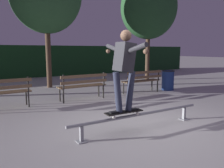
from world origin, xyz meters
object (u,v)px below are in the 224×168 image
object	(u,v)px
park_bench_left_center	(83,84)
skateboarder	(124,64)
grind_rail	(140,116)
tree_far_right	(149,8)
park_bench_leftmost	(0,91)
trash_can	(168,80)
park_bench_right_center	(143,79)
skateboard	(124,112)

from	to	relation	value
park_bench_left_center	skateboarder	bearing A→B (deg)	-98.48
grind_rail	park_bench_left_center	xyz separation A→B (m)	(0.07, 3.10, 0.27)
tree_far_right	park_bench_left_center	bearing A→B (deg)	-149.51
skateboarder	park_bench_leftmost	size ratio (longest dim) A/B	0.97
grind_rail	trash_can	size ratio (longest dim) A/B	3.94
skateboarder	park_bench_leftmost	bearing A→B (deg)	122.15
skateboarder	park_bench_left_center	world-z (taller)	skateboarder
park_bench_right_center	skateboard	bearing A→B (deg)	-132.86
skateboard	skateboarder	bearing A→B (deg)	-1.79
skateboard	skateboarder	world-z (taller)	skateboarder
grind_rail	park_bench_leftmost	size ratio (longest dim) A/B	1.95
park_bench_leftmost	park_bench_right_center	distance (m)	4.82
grind_rail	park_bench_right_center	xyz separation A→B (m)	(2.48, 3.10, 0.27)
trash_can	tree_far_right	bearing A→B (deg)	65.90
skateboard	park_bench_right_center	size ratio (longest dim) A/B	0.49
grind_rail	tree_far_right	distance (m)	8.69
park_bench_left_center	trash_can	size ratio (longest dim) A/B	2.02
grind_rail	trash_can	xyz separation A→B (m)	(3.80, 3.13, 0.14)
grind_rail	skateboard	distance (m)	0.42
grind_rail	skateboarder	distance (m)	1.15
park_bench_left_center	tree_far_right	distance (m)	6.71
park_bench_leftmost	trash_can	size ratio (longest dim) A/B	2.02
trash_can	skateboarder	bearing A→B (deg)	-143.32
skateboard	park_bench_leftmost	distance (m)	3.66
skateboarder	trash_can	bearing A→B (deg)	36.68
park_bench_leftmost	park_bench_left_center	bearing A→B (deg)	0.00
skateboard	tree_far_right	distance (m)	8.87
grind_rail	skateboard	bearing A→B (deg)	-180.00
park_bench_left_center	trash_can	bearing A→B (deg)	0.45
park_bench_left_center	tree_far_right	bearing A→B (deg)	30.49
skateboarder	park_bench_leftmost	world-z (taller)	skateboarder
skateboard	park_bench_right_center	xyz separation A→B (m)	(2.87, 3.10, 0.12)
skateboard	park_bench_right_center	bearing A→B (deg)	47.14
park_bench_left_center	tree_far_right	world-z (taller)	tree_far_right
skateboarder	skateboard	bearing A→B (deg)	178.21
grind_rail	park_bench_leftmost	distance (m)	3.89
park_bench_left_center	grind_rail	bearing A→B (deg)	-91.25
park_bench_leftmost	park_bench_left_center	size ratio (longest dim) A/B	1.00
park_bench_leftmost	park_bench_right_center	world-z (taller)	same
skateboarder	tree_far_right	distance (m)	8.56
skateboard	grind_rail	bearing A→B (deg)	0.00
grind_rail	park_bench_left_center	size ratio (longest dim) A/B	1.95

